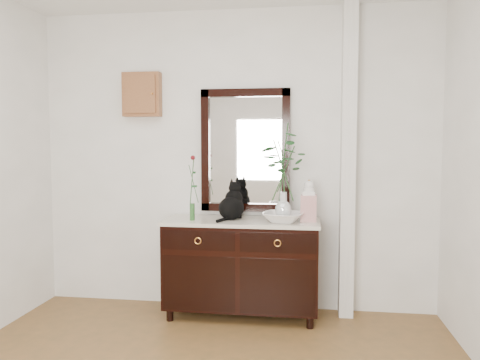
# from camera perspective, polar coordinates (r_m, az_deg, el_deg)

# --- Properties ---
(wall_back) EXTENTS (3.60, 0.04, 2.70)m
(wall_back) POSITION_cam_1_polar(r_m,az_deg,el_deg) (4.24, -0.68, 2.39)
(wall_back) COLOR white
(wall_back) RESTS_ON ground
(pilaster) EXTENTS (0.12, 0.20, 2.70)m
(pilaster) POSITION_cam_1_polar(r_m,az_deg,el_deg) (4.13, 13.01, 2.23)
(pilaster) COLOR white
(pilaster) RESTS_ON ground
(sideboard) EXTENTS (1.33, 0.52, 0.82)m
(sideboard) POSITION_cam_1_polar(r_m,az_deg,el_deg) (4.11, 0.20, -10.04)
(sideboard) COLOR black
(sideboard) RESTS_ON ground
(wall_mirror) EXTENTS (0.80, 0.06, 1.10)m
(wall_mirror) POSITION_cam_1_polar(r_m,az_deg,el_deg) (4.21, 0.64, 3.60)
(wall_mirror) COLOR black
(wall_mirror) RESTS_ON wall_back
(key_cabinet) EXTENTS (0.35, 0.10, 0.40)m
(key_cabinet) POSITION_cam_1_polar(r_m,az_deg,el_deg) (4.44, -11.86, 10.15)
(key_cabinet) COLOR brown
(key_cabinet) RESTS_ON wall_back
(cat) EXTENTS (0.32, 0.35, 0.33)m
(cat) POSITION_cam_1_polar(r_m,az_deg,el_deg) (4.03, -1.06, -2.50)
(cat) COLOR black
(cat) RESTS_ON sideboard
(lotus_bowl) EXTENTS (0.39, 0.39, 0.08)m
(lotus_bowl) POSITION_cam_1_polar(r_m,az_deg,el_deg) (3.92, 5.27, -4.54)
(lotus_bowl) COLOR silver
(lotus_bowl) RESTS_ON sideboard
(vase_branches) EXTENTS (0.42, 0.42, 0.81)m
(vase_branches) POSITION_cam_1_polar(r_m,az_deg,el_deg) (3.88, 5.31, 1.10)
(vase_branches) COLOR silver
(vase_branches) RESTS_ON lotus_bowl
(bud_vase_rose) EXTENTS (0.08, 0.08, 0.56)m
(bud_vase_rose) POSITION_cam_1_polar(r_m,az_deg,el_deg) (3.99, -5.87, -0.90)
(bud_vase_rose) COLOR #2C5E29
(bud_vase_rose) RESTS_ON sideboard
(ginger_jar) EXTENTS (0.14, 0.14, 0.36)m
(ginger_jar) POSITION_cam_1_polar(r_m,az_deg,el_deg) (3.97, 8.38, -2.46)
(ginger_jar) COLOR white
(ginger_jar) RESTS_ON sideboard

